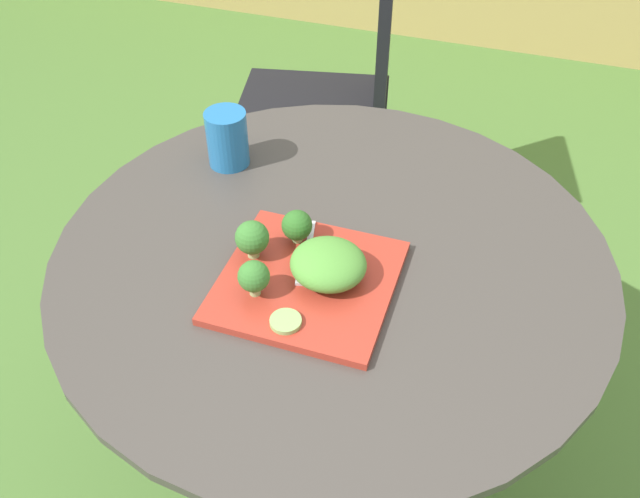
{
  "coord_description": "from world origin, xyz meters",
  "views": [
    {
      "loc": [
        0.25,
        -0.81,
        1.5
      ],
      "look_at": [
        -0.01,
        -0.05,
        0.76
      ],
      "focal_mm": 38.19,
      "sensor_mm": 36.0,
      "label": 1
    }
  ],
  "objects_px": {
    "salad_plate": "(307,282)",
    "fork": "(307,258)",
    "patio_chair": "(343,86)",
    "drinking_glass": "(228,141)"
  },
  "relations": [
    {
      "from": "patio_chair",
      "to": "salad_plate",
      "type": "height_order",
      "value": "patio_chair"
    },
    {
      "from": "salad_plate",
      "to": "fork",
      "type": "height_order",
      "value": "fork"
    },
    {
      "from": "patio_chair",
      "to": "drinking_glass",
      "type": "height_order",
      "value": "patio_chair"
    },
    {
      "from": "salad_plate",
      "to": "patio_chair",
      "type": "bearing_deg",
      "value": 103.48
    },
    {
      "from": "salad_plate",
      "to": "drinking_glass",
      "type": "relative_size",
      "value": 2.46
    },
    {
      "from": "patio_chair",
      "to": "salad_plate",
      "type": "relative_size",
      "value": 3.3
    },
    {
      "from": "salad_plate",
      "to": "drinking_glass",
      "type": "bearing_deg",
      "value": 133.55
    },
    {
      "from": "patio_chair",
      "to": "fork",
      "type": "relative_size",
      "value": 5.85
    },
    {
      "from": "patio_chair",
      "to": "fork",
      "type": "distance_m",
      "value": 0.96
    },
    {
      "from": "drinking_glass",
      "to": "fork",
      "type": "bearing_deg",
      "value": -43.45
    }
  ]
}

